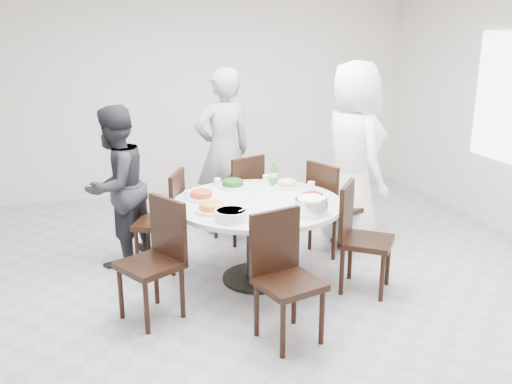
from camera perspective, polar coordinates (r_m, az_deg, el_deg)
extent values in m
cube|color=#A4A3A8|center=(5.07, 0.04, -9.00)|extent=(6.00, 6.00, 0.01)
cube|color=silver|center=(7.56, -6.04, 10.38)|extent=(6.00, 0.01, 2.80)
cube|color=silver|center=(2.01, 23.26, -7.38)|extent=(6.00, 0.01, 2.80)
cylinder|color=silver|center=(4.89, 0.15, -5.17)|extent=(1.50, 1.50, 0.75)
cube|color=black|center=(5.56, 8.26, -1.56)|extent=(0.55, 0.55, 0.95)
cube|color=black|center=(5.83, -2.00, -0.57)|extent=(0.56, 0.56, 0.95)
cube|color=black|center=(5.19, -10.19, -2.96)|extent=(0.55, 0.55, 0.95)
cube|color=black|center=(4.28, -11.12, -7.26)|extent=(0.58, 0.58, 0.95)
cube|color=black|center=(3.92, 3.53, -9.27)|extent=(0.52, 0.52, 0.95)
cube|color=black|center=(4.76, 11.61, -4.85)|extent=(0.59, 0.59, 0.95)
imported|color=white|center=(5.72, 10.16, 3.87)|extent=(0.70, 0.99, 1.92)
imported|color=black|center=(5.99, -3.47, 4.24)|extent=(0.75, 0.58, 1.83)
imported|color=black|center=(5.32, -14.55, 0.58)|extent=(0.93, 0.95, 1.54)
cylinder|color=white|center=(5.18, -2.47, 0.80)|extent=(0.26, 0.26, 0.07)
cylinder|color=white|center=(5.17, 3.30, 0.76)|extent=(0.24, 0.24, 0.06)
cylinder|color=white|center=(4.83, -5.76, -0.42)|extent=(0.25, 0.25, 0.07)
cylinder|color=white|center=(4.73, 5.95, -0.76)|extent=(0.27, 0.27, 0.07)
cylinder|color=white|center=(4.48, -4.70, -1.66)|extent=(0.28, 0.28, 0.07)
cylinder|color=silver|center=(4.45, 5.83, -1.52)|extent=(0.27, 0.27, 0.12)
cylinder|color=white|center=(4.28, -2.63, -2.44)|extent=(0.26, 0.26, 0.08)
cylinder|color=#2C6E2C|center=(5.26, 1.88, 1.98)|extent=(0.07, 0.07, 0.23)
cylinder|color=white|center=(5.30, -1.24, 1.26)|extent=(0.07, 0.07, 0.08)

